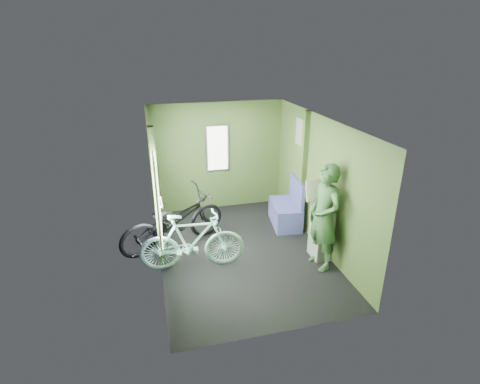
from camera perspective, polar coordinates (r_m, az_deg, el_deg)
The scene contains 6 objects.
room at distance 6.05m, azimuth -0.20°, elevation 2.70°, with size 4.00×4.02×2.31m.
bicycle_black at distance 6.89m, azimuth -9.74°, elevation -8.25°, with size 0.70×2.00×1.05m, color black.
bicycle_mint at distance 6.26m, azimuth -7.06°, elevation -11.48°, with size 0.47×1.67×1.01m, color #A0E7DB.
passenger at distance 6.01m, azimuth 12.69°, elevation -3.79°, with size 0.52×0.71×1.75m.
waste_box at distance 6.44m, azimuth 12.27°, elevation -5.94°, with size 0.28×0.39×0.95m, color gray.
bench_seat at distance 7.52m, azimuth 7.11°, elevation -2.94°, with size 0.62×0.97×0.96m.
Camera 1 is at (-1.45, -5.48, 3.46)m, focal length 28.00 mm.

